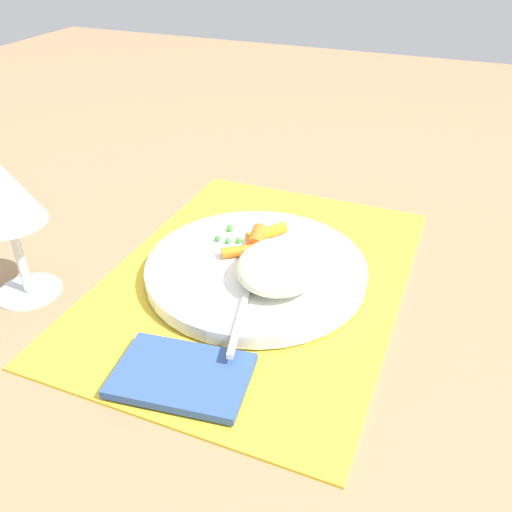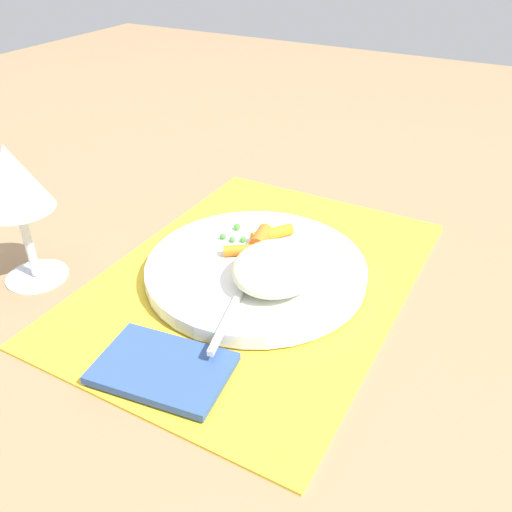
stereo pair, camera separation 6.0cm
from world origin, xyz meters
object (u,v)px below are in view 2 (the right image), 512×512
Objects in this scene: wine_glass at (13,184)px; carrot_portion at (261,243)px; fork at (247,278)px; napkin at (160,367)px; rice_mound at (276,267)px; plate at (256,269)px.

carrot_portion is at bearing -55.38° from wine_glass.
fork is 0.27m from wine_glass.
fork is at bearing -164.64° from carrot_portion.
carrot_portion is 0.21m from napkin.
rice_mound is 0.29m from wine_glass.
wine_glass reaches higher than fork.
wine_glass reaches higher than carrot_portion.
plate is 2.09× the size of napkin.
wine_glass is at bearing 75.57° from napkin.
carrot_portion is 0.07m from fork.
carrot_portion is at bearing 17.30° from plate.
plate is 0.04m from carrot_portion.
plate is 0.04m from fork.
wine_glass is (-0.15, 0.22, 0.09)m from carrot_portion.
fork is 0.14m from napkin.
rice_mound reaches higher than napkin.
napkin is at bearing -104.43° from wine_glass.
carrot_portion is 0.28m from wine_glass.
plate reaches higher than napkin.
wine_glass is at bearing 117.78° from plate.
carrot_portion is at bearing 1.65° from napkin.
rice_mound is (-0.02, -0.04, 0.03)m from plate.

